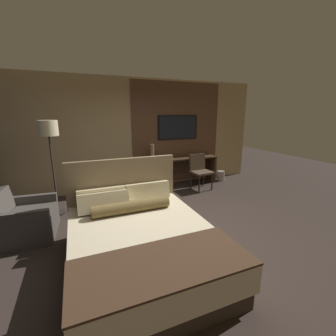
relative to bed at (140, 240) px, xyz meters
The scene contains 11 objects.
ground_plane 0.94m from the bed, 39.00° to the left, with size 16.00×16.00×0.00m, color #332823.
wall_back_tv_panel 3.44m from the bed, 74.58° to the left, with size 7.20×0.09×2.80m.
bed is the anchor object (origin of this frame).
desk 3.49m from the bed, 55.84° to the left, with size 2.04×0.47×0.76m.
tv 3.85m from the bed, 57.47° to the left, with size 1.15×0.04×0.65m.
desk_chair 3.29m from the bed, 46.21° to the left, with size 0.54×0.54×0.90m.
armchair_by_window 2.00m from the bed, 138.84° to the left, with size 0.87×0.89×0.80m.
floor_lamp 2.63m from the bed, 118.01° to the left, with size 0.34×0.34×1.81m.
vase_tall 3.13m from the bed, 68.23° to the left, with size 0.10×0.10×0.41m.
book 3.22m from the bed, 65.13° to the left, with size 0.25×0.20×0.03m.
waste_bin 4.24m from the bed, 40.42° to the left, with size 0.22×0.22×0.28m.
Camera 1 is at (-1.35, -3.11, 1.93)m, focal length 24.00 mm.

